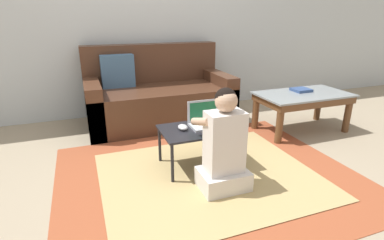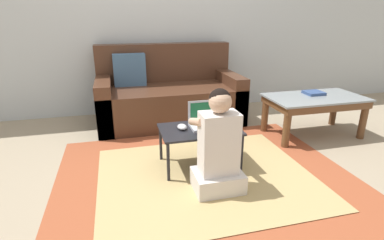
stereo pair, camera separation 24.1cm
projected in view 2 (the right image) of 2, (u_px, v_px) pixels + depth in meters
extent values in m
plane|color=gray|center=(188.00, 168.00, 2.47)|extent=(16.00, 16.00, 0.00)
cube|color=silver|center=(154.00, 10.00, 3.59)|extent=(9.00, 0.06, 2.50)
cube|color=#9E4C2D|center=(206.00, 177.00, 2.33)|extent=(2.27, 1.87, 0.01)
cube|color=tan|center=(206.00, 176.00, 2.33)|extent=(1.63, 1.35, 0.00)
cube|color=#4C2D1E|center=(170.00, 104.00, 3.49)|extent=(1.61, 0.85, 0.42)
cube|color=#4C2D1E|center=(164.00, 62.00, 3.65)|extent=(1.61, 0.19, 0.45)
cube|color=#4C2D1E|center=(105.00, 103.00, 3.30)|extent=(0.16, 0.85, 0.54)
cube|color=#4C2D1E|center=(228.00, 95.00, 3.64)|extent=(0.16, 0.85, 0.54)
cube|color=#426689|center=(130.00, 70.00, 3.42)|extent=(0.36, 0.14, 0.36)
cube|color=gray|center=(315.00, 97.00, 3.03)|extent=(0.97, 0.54, 0.02)
cube|color=brown|center=(315.00, 102.00, 3.04)|extent=(0.93, 0.52, 0.07)
cylinder|color=brown|center=(287.00, 128.00, 2.80)|extent=(0.07, 0.07, 0.40)
cylinder|color=brown|center=(363.00, 120.00, 3.00)|extent=(0.07, 0.07, 0.40)
cylinder|color=brown|center=(265.00, 114.00, 3.19)|extent=(0.07, 0.07, 0.40)
cylinder|color=brown|center=(334.00, 108.00, 3.39)|extent=(0.07, 0.07, 0.40)
cube|color=black|center=(200.00, 129.00, 2.40)|extent=(0.63, 0.41, 0.02)
cylinder|color=black|center=(168.00, 163.00, 2.22)|extent=(0.02, 0.02, 0.32)
cylinder|color=black|center=(242.00, 154.00, 2.36)|extent=(0.02, 0.02, 0.32)
cylinder|color=black|center=(161.00, 143.00, 2.55)|extent=(0.02, 0.02, 0.32)
cylinder|color=black|center=(225.00, 137.00, 2.69)|extent=(0.02, 0.02, 0.32)
cube|color=#B7BCC6|center=(207.00, 126.00, 2.41)|extent=(0.27, 0.19, 0.02)
cube|color=silver|center=(208.00, 126.00, 2.40)|extent=(0.22, 0.12, 0.00)
cube|color=#B7BCC6|center=(204.00, 111.00, 2.47)|extent=(0.27, 0.01, 0.18)
cube|color=#196038|center=(204.00, 111.00, 2.46)|extent=(0.24, 0.00, 0.15)
ellipsoid|color=silver|center=(182.00, 127.00, 2.37)|extent=(0.07, 0.10, 0.04)
cube|color=silver|center=(218.00, 181.00, 2.14)|extent=(0.35, 0.27, 0.15)
cube|color=silver|center=(219.00, 143.00, 2.04)|extent=(0.26, 0.17, 0.44)
sphere|color=tan|center=(220.00, 102.00, 1.94)|extent=(0.15, 0.15, 0.15)
sphere|color=black|center=(220.00, 99.00, 1.95)|extent=(0.15, 0.15, 0.15)
cylinder|color=tan|center=(197.00, 122.00, 2.10)|extent=(0.06, 0.29, 0.14)
cylinder|color=tan|center=(229.00, 119.00, 2.16)|extent=(0.06, 0.29, 0.14)
cube|color=#334C7F|center=(314.00, 93.00, 3.10)|extent=(0.18, 0.17, 0.03)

